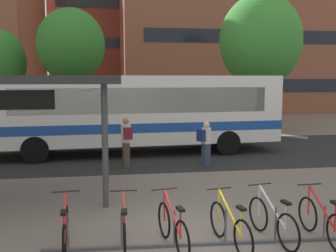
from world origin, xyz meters
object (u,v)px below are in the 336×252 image
object	(u,v)px
commuter_maroon_pack_2	(126,139)
parked_bicycle_red_0	(66,232)
parked_bicycle_red_5	(322,221)
street_tree_1	(71,45)
parked_bicycle_yellow_3	(230,227)
commuter_navy_pack_1	(205,141)
street_tree_2	(260,41)
parked_bicycle_red_2	(173,228)
city_bus	(131,111)
parked_bicycle_silver_4	(272,221)
parked_bicycle_red_1	(124,231)

from	to	relation	value
commuter_maroon_pack_2	parked_bicycle_red_0	bearing A→B (deg)	155.37
parked_bicycle_red_5	street_tree_1	size ratio (longest dim) A/B	0.24
parked_bicycle_yellow_3	parked_bicycle_red_5	bearing A→B (deg)	-98.77
parked_bicycle_red_0	commuter_navy_pack_1	distance (m)	7.57
commuter_maroon_pack_2	street_tree_2	xyz separation A→B (m)	(8.07, 8.42, 4.21)
parked_bicycle_yellow_3	commuter_maroon_pack_2	world-z (taller)	commuter_maroon_pack_2
parked_bicycle_red_2	street_tree_2	world-z (taller)	street_tree_2
parked_bicycle_yellow_3	street_tree_2	world-z (taller)	street_tree_2
city_bus	parked_bicycle_silver_4	bearing A→B (deg)	100.20
parked_bicycle_red_5	street_tree_2	bearing A→B (deg)	-18.90
parked_bicycle_red_2	commuter_navy_pack_1	size ratio (longest dim) A/B	1.07
parked_bicycle_yellow_3	street_tree_1	distance (m)	17.83
city_bus	commuter_maroon_pack_2	distance (m)	2.78
parked_bicycle_red_0	parked_bicycle_red_2	world-z (taller)	same
street_tree_2	parked_bicycle_red_0	bearing A→B (deg)	-122.41
parked_bicycle_red_0	parked_bicycle_red_1	bearing A→B (deg)	-99.79
parked_bicycle_silver_4	street_tree_1	size ratio (longest dim) A/B	0.24
commuter_maroon_pack_2	street_tree_2	size ratio (longest dim) A/B	0.22
city_bus	parked_bicycle_red_1	world-z (taller)	city_bus
parked_bicycle_yellow_3	parked_bicycle_silver_4	world-z (taller)	same
parked_bicycle_silver_4	parked_bicycle_red_5	distance (m)	0.94
parked_bicycle_yellow_3	parked_bicycle_red_1	bearing A→B (deg)	77.17
commuter_navy_pack_1	commuter_maroon_pack_2	xyz separation A→B (m)	(-2.77, 0.12, 0.09)
parked_bicycle_yellow_3	commuter_navy_pack_1	bearing A→B (deg)	-19.28
parked_bicycle_yellow_3	street_tree_1	size ratio (longest dim) A/B	0.24
parked_bicycle_red_1	street_tree_1	xyz separation A→B (m)	(-2.36, 16.56, 4.58)
parked_bicycle_red_1	street_tree_2	bearing A→B (deg)	-27.89
parked_bicycle_red_1	parked_bicycle_red_5	distance (m)	3.76
city_bus	parked_bicycle_red_0	size ratio (longest dim) A/B	7.05
parked_bicycle_red_2	parked_bicycle_silver_4	bearing A→B (deg)	-98.21
city_bus	parked_bicycle_silver_4	size ratio (longest dim) A/B	7.11
parked_bicycle_red_2	street_tree_2	distance (m)	17.43
street_tree_1	street_tree_2	distance (m)	10.87
city_bus	parked_bicycle_red_1	bearing A→B (deg)	82.76
parked_bicycle_red_1	street_tree_2	distance (m)	17.83
parked_bicycle_red_0	street_tree_2	bearing A→B (deg)	-36.15
parked_bicycle_yellow_3	street_tree_1	world-z (taller)	street_tree_1
parked_bicycle_red_5	commuter_maroon_pack_2	world-z (taller)	commuter_maroon_pack_2
commuter_maroon_pack_2	street_tree_1	xyz separation A→B (m)	(-2.68, 10.01, 3.95)
city_bus	street_tree_2	size ratio (longest dim) A/B	1.54
parked_bicycle_red_1	parked_bicycle_silver_4	xyz separation A→B (m)	(2.83, 0.05, 0.00)
city_bus	parked_bicycle_yellow_3	world-z (taller)	city_bus
parked_bicycle_red_2	parked_bicycle_yellow_3	bearing A→B (deg)	-106.20
street_tree_1	parked_bicycle_red_0	bearing A→B (deg)	-85.41
parked_bicycle_red_2	street_tree_1	size ratio (longest dim) A/B	0.24
parked_bicycle_red_1	parked_bicycle_silver_4	size ratio (longest dim) A/B	1.01
city_bus	commuter_navy_pack_1	xyz separation A→B (m)	(2.46, -2.77, -0.86)
parked_bicycle_yellow_3	commuter_navy_pack_1	xyz separation A→B (m)	(1.16, 6.55, 0.53)
parked_bicycle_red_2	parked_bicycle_red_5	xyz separation A→B (m)	(2.88, -0.10, 0.00)
parked_bicycle_red_0	parked_bicycle_red_5	xyz separation A→B (m)	(4.80, -0.22, 0.00)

